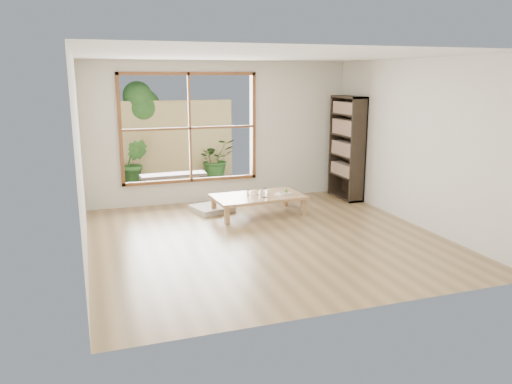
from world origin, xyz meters
TOP-DOWN VIEW (x-y plane):
  - ground at (0.00, 0.00)m, footprint 5.00×5.00m
  - low_table at (0.31, 1.23)m, footprint 1.58×0.95m
  - floor_cushion at (-0.39, 1.71)m, footprint 0.78×0.78m
  - bookshelf at (2.32, 1.82)m, footprint 0.31×0.88m
  - glass_tall at (0.37, 1.06)m, footprint 0.08×0.08m
  - glass_mid at (0.48, 1.35)m, footprint 0.06×0.06m
  - glass_short at (0.34, 1.28)m, footprint 0.06×0.06m
  - glass_small at (0.17, 1.32)m, footprint 0.07×0.07m
  - food_tray at (0.77, 1.18)m, footprint 0.28×0.22m
  - deck at (-0.60, 3.56)m, footprint 2.80×2.00m
  - garden_bench at (-0.82, 3.13)m, footprint 1.31×0.44m
  - bamboo_fence at (-0.60, 4.56)m, footprint 2.80×0.06m
  - shrub_right at (0.37, 4.37)m, footprint 0.98×0.90m
  - shrub_left at (-1.47, 4.13)m, footprint 0.64×0.56m
  - garden_tree at (-1.28, 4.86)m, footprint 1.04×0.85m

SIDE VIEW (x-z plane):
  - ground at x=0.00m, z-range 0.00..0.00m
  - deck at x=-0.60m, z-range -0.03..0.03m
  - floor_cushion at x=-0.39m, z-range 0.00..0.09m
  - low_table at x=0.31m, z-range 0.13..0.46m
  - food_tray at x=0.77m, z-range 0.32..0.39m
  - garden_bench at x=-0.82m, z-range 0.17..0.58m
  - glass_short at x=0.34m, z-range 0.34..0.42m
  - glass_small at x=0.17m, z-range 0.34..0.42m
  - glass_mid at x=0.48m, z-range 0.34..0.43m
  - glass_tall at x=0.37m, z-range 0.34..0.49m
  - shrub_right at x=0.37m, z-range 0.03..0.94m
  - shrub_left at x=-1.47m, z-range 0.02..1.03m
  - bamboo_fence at x=-0.60m, z-range 0.00..1.80m
  - bookshelf at x=2.32m, z-range 0.00..1.96m
  - garden_tree at x=-1.28m, z-range 0.52..2.74m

